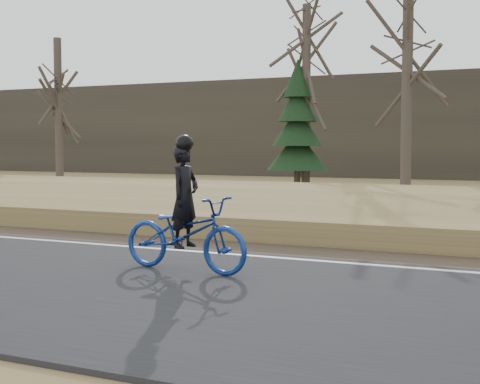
% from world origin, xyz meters
% --- Properties ---
extents(ground, '(120.00, 120.00, 0.00)m').
position_xyz_m(ground, '(0.00, 0.00, 0.00)').
color(ground, '#9B804F').
rests_on(ground, ground).
extents(road, '(120.00, 6.00, 0.06)m').
position_xyz_m(road, '(0.00, -2.50, 0.03)').
color(road, black).
rests_on(road, ground).
extents(edge_line, '(120.00, 0.12, 0.01)m').
position_xyz_m(edge_line, '(0.00, 0.20, 0.07)').
color(edge_line, silver).
rests_on(edge_line, road).
extents(shoulder, '(120.00, 1.60, 0.04)m').
position_xyz_m(shoulder, '(0.00, 1.20, 0.02)').
color(shoulder, '#473A2B').
rests_on(shoulder, ground).
extents(embankment, '(120.00, 5.00, 0.44)m').
position_xyz_m(embankment, '(0.00, 4.20, 0.22)').
color(embankment, '#9B804F').
rests_on(embankment, ground).
extents(ballast, '(120.00, 3.00, 0.45)m').
position_xyz_m(ballast, '(0.00, 8.00, 0.23)').
color(ballast, slate).
rests_on(ballast, ground).
extents(railroad, '(120.00, 2.40, 0.29)m').
position_xyz_m(railroad, '(0.00, 8.00, 0.53)').
color(railroad, black).
rests_on(railroad, ballast).
extents(cyclist, '(2.17, 0.94, 1.99)m').
position_xyz_m(cyclist, '(-1.50, -1.42, 0.70)').
color(cyclist, navy).
rests_on(cyclist, road).
extents(bare_tree_far_left, '(0.36, 0.36, 6.71)m').
position_xyz_m(bare_tree_far_left, '(-16.86, 14.24, 3.36)').
color(bare_tree_far_left, '#4F4439').
rests_on(bare_tree_far_left, ground).
extents(bare_tree_left, '(0.36, 0.36, 7.83)m').
position_xyz_m(bare_tree_left, '(-6.12, 17.25, 3.92)').
color(bare_tree_left, '#4F4439').
rests_on(bare_tree_left, ground).
extents(bare_tree_near_left, '(0.36, 0.36, 7.80)m').
position_xyz_m(bare_tree_near_left, '(-1.06, 12.88, 3.90)').
color(bare_tree_near_left, '#4F4439').
rests_on(bare_tree_near_left, ground).
extents(conifer, '(2.60, 2.60, 5.58)m').
position_xyz_m(conifer, '(-6.47, 17.14, 2.64)').
color(conifer, '#4F4439').
rests_on(conifer, ground).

